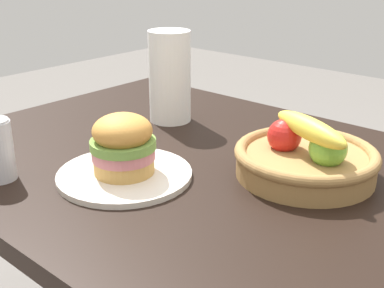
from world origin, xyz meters
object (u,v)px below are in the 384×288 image
at_px(sandwich, 123,144).
at_px(paper_towel_roll, 170,77).
at_px(fruit_basket, 306,157).
at_px(plate, 125,175).

bearing_deg(sandwich, paper_towel_roll, 119.06).
xyz_separation_m(fruit_basket, paper_towel_roll, (-0.45, 0.08, 0.08)).
relative_size(fruit_basket, paper_towel_roll, 1.21).
xyz_separation_m(plate, sandwich, (0.00, 0.00, 0.07)).
height_order(plate, paper_towel_roll, paper_towel_roll).
bearing_deg(fruit_basket, plate, -137.90).
relative_size(sandwich, paper_towel_roll, 0.55).
height_order(plate, fruit_basket, fruit_basket).
distance_m(plate, fruit_basket, 0.37).
height_order(fruit_basket, paper_towel_roll, paper_towel_roll).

